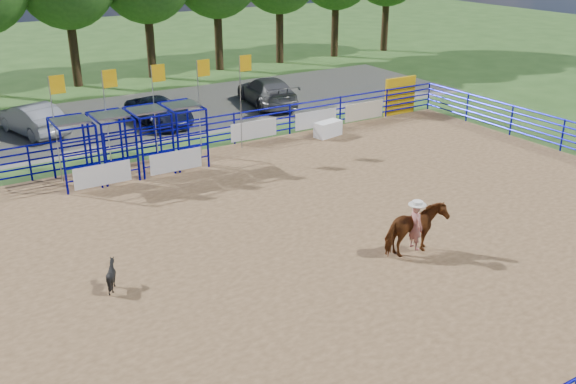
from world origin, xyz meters
The scene contains 11 objects.
ground centered at (0.00, 0.00, 0.00)m, with size 120.00×120.00×0.00m, color #3B6227.
arena_dirt centered at (0.00, 0.00, 0.01)m, with size 30.00×20.00×0.02m, color olive.
gravel_strip centered at (0.00, 17.00, 0.01)m, with size 40.00×10.00×0.01m, color slate.
announcer_table centered at (7.37, 8.73, 0.38)m, with size 1.37×0.64×0.73m, color white.
horse_and_rider centered at (2.67, -2.61, 0.93)m, with size 1.96×0.96×2.48m.
calf centered at (-5.81, 0.23, 0.42)m, with size 0.64×0.72×0.79m, color black.
car_b centered at (-4.62, 16.58, 0.77)m, with size 1.61×4.61×1.52m, color gray.
car_c centered at (1.27, 15.05, 0.66)m, with size 2.15×4.67×1.30m, color black.
car_d centered at (7.88, 15.49, 0.79)m, with size 2.18×5.36×1.55m, color #565659.
perimeter_fence centered at (0.00, 0.00, 0.75)m, with size 30.10×20.10×1.50m.
chute_assembly centered at (-1.90, 8.84, 1.26)m, with size 19.32×2.41×4.20m.
Camera 1 is at (-9.75, -15.49, 9.22)m, focal length 40.00 mm.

